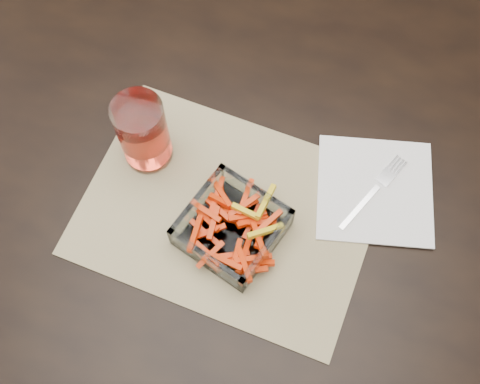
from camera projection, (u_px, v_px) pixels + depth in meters
The scene contains 6 objects.
dining_table at pixel (224, 177), 1.08m from camera, with size 1.60×0.90×0.75m.
placemat at pixel (227, 212), 0.96m from camera, with size 0.45×0.33×0.00m, color tan.
glass_bowl at pixel (232, 228), 0.92m from camera, with size 0.18×0.18×0.05m.
tumbler at pixel (144, 134), 0.94m from camera, with size 0.08×0.08×0.14m.
napkin at pixel (375, 190), 0.97m from camera, with size 0.18×0.18×0.00m, color white.
fork at pixel (374, 190), 0.96m from camera, with size 0.08×0.15×0.00m.
Camera 1 is at (0.15, -0.42, 1.64)m, focal length 45.00 mm.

